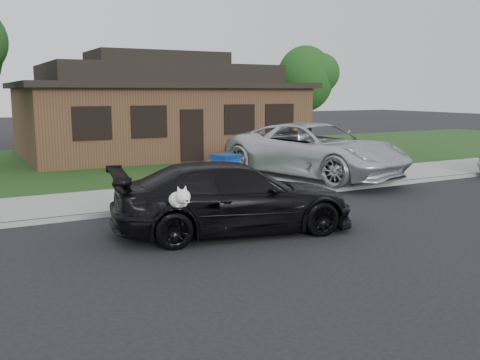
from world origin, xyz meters
TOP-DOWN VIEW (x-y plane):
  - ground at (0.00, 0.00)m, footprint 120.00×120.00m
  - sidewalk at (0.00, 5.00)m, footprint 60.00×3.00m
  - curb at (0.00, 3.50)m, footprint 60.00×0.12m
  - lawn at (0.00, 13.00)m, footprint 60.00×13.00m
  - driveway at (6.00, 10.00)m, footprint 4.50×13.00m
  - sedan at (0.62, 0.81)m, footprint 5.48×2.99m
  - minivan at (6.21, 5.54)m, footprint 4.63×7.06m
  - recycling_bin at (2.28, 4.49)m, footprint 0.82×0.82m
  - house at (4.00, 15.00)m, footprint 12.60×8.60m
  - tree_1 at (12.14, 14.40)m, footprint 3.15×3.00m

SIDE VIEW (x-z plane):
  - ground at x=0.00m, z-range 0.00..0.00m
  - sidewalk at x=0.00m, z-range 0.00..0.12m
  - curb at x=0.00m, z-range 0.00..0.12m
  - lawn at x=0.00m, z-range 0.00..0.13m
  - driveway at x=6.00m, z-range 0.00..0.14m
  - recycling_bin at x=2.28m, z-range 0.13..1.22m
  - sedan at x=0.62m, z-range 0.00..1.51m
  - minivan at x=6.21m, z-range 0.14..1.94m
  - house at x=4.00m, z-range -0.19..4.46m
  - tree_1 at x=12.14m, z-range 1.09..6.34m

